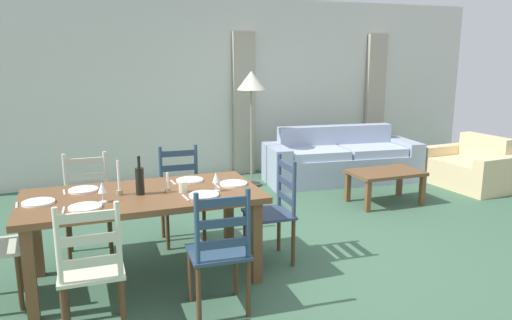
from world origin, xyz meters
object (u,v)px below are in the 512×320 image
(dining_chair_near_right, at_px, (220,251))
(wine_glass_near_left, at_px, (102,188))
(dining_chair_far_right, at_px, (181,195))
(coffee_table, at_px, (385,176))
(dining_chair_near_left, at_px, (91,270))
(couch, at_px, (340,161))
(dining_table, at_px, (143,204))
(armchair_upholstered, at_px, (472,169))
(dining_chair_far_left, at_px, (88,206))
(coffee_cup_primary, at_px, (183,187))
(dining_chair_head_east, at_px, (274,210))
(standing_lamp, at_px, (251,88))
(wine_glass_near_right, at_px, (216,178))
(wine_bottle, at_px, (140,180))

(dining_chair_near_right, height_order, wine_glass_near_left, dining_chair_near_right)
(dining_chair_near_right, distance_m, dining_chair_far_right, 1.52)
(coffee_table, bearing_deg, dining_chair_near_left, -152.92)
(dining_chair_near_right, bearing_deg, couch, 47.65)
(dining_table, distance_m, armchair_upholstered, 5.03)
(armchair_upholstered, bearing_deg, dining_chair_far_left, -173.06)
(dining_chair_far_left, relative_size, coffee_cup_primary, 10.67)
(dining_chair_far_left, distance_m, dining_chair_head_east, 1.74)
(coffee_table, bearing_deg, dining_table, -160.78)
(dining_table, xyz_separation_m, standing_lamp, (1.86, 2.50, 0.75))
(dining_chair_head_east, relative_size, coffee_table, 1.07)
(dining_chair_far_right, xyz_separation_m, coffee_cup_primary, (-0.16, -0.86, 0.32))
(dining_chair_near_left, height_order, wine_glass_near_left, dining_chair_near_left)
(dining_chair_far_left, height_order, wine_glass_near_left, dining_chair_far_left)
(dining_chair_far_right, distance_m, standing_lamp, 2.40)
(dining_chair_far_right, bearing_deg, dining_chair_near_left, -121.34)
(coffee_cup_primary, height_order, couch, coffee_cup_primary)
(dining_chair_far_right, xyz_separation_m, wine_glass_near_right, (0.11, -0.92, 0.38))
(dining_table, height_order, couch, couch)
(wine_bottle, xyz_separation_m, armchair_upholstered, (4.85, 1.38, -0.62))
(wine_bottle, xyz_separation_m, coffee_table, (3.18, 1.12, -0.51))
(dining_chair_far_left, bearing_deg, armchair_upholstered, 6.94)
(dining_chair_near_left, height_order, dining_chair_far_right, same)
(standing_lamp, bearing_deg, wine_glass_near_left, -129.55)
(wine_bottle, bearing_deg, armchair_upholstered, 15.85)
(dining_table, xyz_separation_m, couch, (3.22, 2.32, -0.37))
(dining_chair_head_east, relative_size, wine_bottle, 3.04)
(dining_chair_head_east, bearing_deg, dining_chair_far_left, 155.00)
(wine_glass_near_left, bearing_deg, dining_chair_head_east, 4.61)
(dining_chair_far_left, relative_size, dining_chair_head_east, 1.00)
(dining_chair_head_east, bearing_deg, wine_glass_near_right, -167.54)
(dining_chair_head_east, distance_m, coffee_cup_primary, 0.90)
(dining_chair_far_right, xyz_separation_m, wine_glass_near_left, (-0.79, -0.91, 0.38))
(wine_glass_near_right, xyz_separation_m, standing_lamp, (1.28, 2.65, 0.55))
(couch, bearing_deg, dining_table, -144.27)
(dining_chair_far_right, distance_m, coffee_table, 2.70)
(dining_chair_far_right, bearing_deg, wine_glass_near_right, -83.48)
(dining_chair_far_right, distance_m, wine_glass_near_right, 1.00)
(dining_chair_near_right, distance_m, standing_lamp, 3.67)
(dining_chair_far_right, relative_size, wine_bottle, 3.04)
(wine_glass_near_right, bearing_deg, coffee_table, 25.85)
(dining_chair_near_right, distance_m, dining_chair_far_left, 1.69)
(armchair_upholstered, bearing_deg, couch, 149.19)
(dining_chair_near_right, height_order, dining_chair_head_east, same)
(dining_chair_near_left, xyz_separation_m, wine_glass_near_left, (0.13, 0.60, 0.38))
(dining_chair_head_east, xyz_separation_m, coffee_cup_primary, (-0.84, -0.07, 0.32))
(couch, xyz_separation_m, armchair_upholstered, (1.61, -0.96, -0.04))
(dining_chair_head_east, height_order, wine_glass_near_left, dining_chair_head_east)
(dining_chair_head_east, relative_size, armchair_upholstered, 0.79)
(coffee_cup_primary, distance_m, couch, 3.80)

